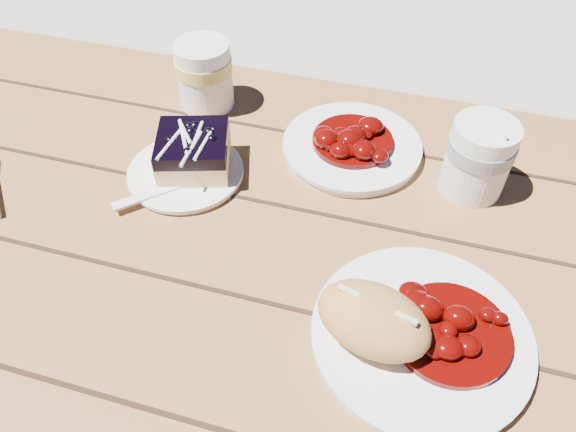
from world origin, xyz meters
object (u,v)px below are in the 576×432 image
(coffee_cup, at_px, (478,158))
(second_plate, at_px, (352,148))
(second_cup, at_px, (205,75))
(main_plate, at_px, (421,337))
(bread_roll, at_px, (373,320))
(picnic_table, at_px, (233,308))
(blueberry_cake, at_px, (193,151))
(dessert_plate, at_px, (186,173))

(coffee_cup, distance_m, second_plate, 0.19)
(second_plate, relative_size, second_cup, 1.86)
(main_plate, bearing_deg, coffee_cup, 82.08)
(bread_roll, xyz_separation_m, second_plate, (-0.09, 0.32, -0.04))
(picnic_table, height_order, main_plate, main_plate)
(coffee_cup, bearing_deg, second_cup, 168.89)
(coffee_cup, height_order, second_plate, coffee_cup)
(picnic_table, height_order, second_cup, second_cup)
(bread_roll, bearing_deg, coffee_cup, 72.34)
(blueberry_cake, bearing_deg, picnic_table, -70.75)
(picnic_table, bearing_deg, coffee_cup, 32.01)
(blueberry_cake, relative_size, second_cup, 1.13)
(dessert_plate, xyz_separation_m, coffee_cup, (0.40, 0.09, 0.05))
(bread_roll, xyz_separation_m, blueberry_cake, (-0.30, 0.22, -0.01))
(second_plate, bearing_deg, bread_roll, -75.02)
(dessert_plate, xyz_separation_m, blueberry_cake, (0.01, 0.01, 0.03))
(bread_roll, height_order, dessert_plate, bread_roll)
(bread_roll, distance_m, coffee_cup, 0.31)
(dessert_plate, distance_m, coffee_cup, 0.41)
(bread_roll, distance_m, dessert_plate, 0.37)
(picnic_table, relative_size, second_plate, 9.75)
(coffee_cup, xyz_separation_m, second_cup, (-0.44, 0.09, 0.00))
(dessert_plate, height_order, coffee_cup, coffee_cup)
(bread_roll, xyz_separation_m, second_cup, (-0.34, 0.38, 0.01))
(picnic_table, distance_m, blueberry_cake, 0.25)
(picnic_table, height_order, coffee_cup, coffee_cup)
(dessert_plate, bearing_deg, second_cup, 101.19)
(coffee_cup, bearing_deg, picnic_table, -147.99)
(picnic_table, xyz_separation_m, dessert_plate, (-0.10, 0.10, 0.17))
(dessert_plate, height_order, second_cup, second_cup)
(dessert_plate, distance_m, blueberry_cake, 0.04)
(blueberry_cake, height_order, coffee_cup, coffee_cup)
(main_plate, height_order, blueberry_cake, blueberry_cake)
(blueberry_cake, bearing_deg, second_cup, 88.23)
(bread_roll, bearing_deg, second_plate, 104.98)
(dessert_plate, height_order, second_plate, second_plate)
(main_plate, height_order, coffee_cup, coffee_cup)
(picnic_table, distance_m, dessert_plate, 0.22)
(second_plate, xyz_separation_m, second_cup, (-0.26, 0.06, 0.05))
(picnic_table, relative_size, bread_roll, 15.63)
(main_plate, height_order, dessert_plate, main_plate)
(picnic_table, relative_size, dessert_plate, 12.29)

